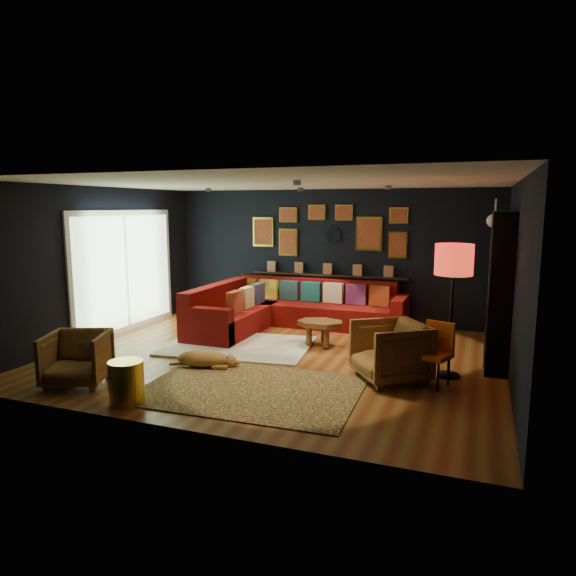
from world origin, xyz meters
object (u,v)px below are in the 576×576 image
(gold_stool, at_px, (126,382))
(armchair_left, at_px, (77,356))
(coffee_table, at_px, (320,326))
(dog, at_px, (203,356))
(armchair_right, at_px, (390,348))
(orange_chair, at_px, (436,349))
(sectional, at_px, (283,311))
(pouf, at_px, (243,316))
(floor_lamp, at_px, (454,265))

(gold_stool, bearing_deg, armchair_left, 163.27)
(armchair_left, relative_size, gold_stool, 1.50)
(coffee_table, relative_size, dog, 0.78)
(armchair_left, bearing_deg, armchair_right, 1.37)
(gold_stool, relative_size, orange_chair, 0.62)
(sectional, distance_m, coffee_table, 1.45)
(orange_chair, distance_m, dog, 3.19)
(pouf, xyz_separation_m, floor_lamp, (3.80, -1.55, 1.29))
(pouf, distance_m, floor_lamp, 4.30)
(dog, bearing_deg, armchair_left, -148.61)
(coffee_table, bearing_deg, armchair_left, -129.66)
(pouf, xyz_separation_m, dog, (0.51, -2.37, -0.05))
(dog, bearing_deg, floor_lamp, -0.34)
(armchair_left, distance_m, dog, 1.66)
(armchair_right, bearing_deg, floor_lamp, 84.21)
(pouf, height_order, armchair_left, armchair_left)
(pouf, relative_size, armchair_left, 0.78)
(sectional, height_order, dog, sectional)
(orange_chair, bearing_deg, floor_lamp, 91.98)
(gold_stool, height_order, floor_lamp, floor_lamp)
(dog, bearing_deg, armchair_right, -5.52)
(gold_stool, height_order, orange_chair, orange_chair)
(pouf, distance_m, orange_chair, 4.15)
(sectional, bearing_deg, armchair_left, -108.91)
(sectional, xyz_separation_m, pouf, (-0.69, -0.31, -0.10))
(armchair_right, xyz_separation_m, dog, (-2.57, -0.40, -0.26))
(coffee_table, relative_size, floor_lamp, 0.44)
(armchair_left, distance_m, floor_lamp, 5.00)
(gold_stool, bearing_deg, pouf, 95.37)
(sectional, xyz_separation_m, floor_lamp, (3.11, -1.86, 1.19))
(sectional, relative_size, armchair_right, 3.96)
(armchair_right, relative_size, orange_chair, 1.06)
(armchair_right, distance_m, floor_lamp, 1.36)
(gold_stool, relative_size, dog, 0.49)
(sectional, xyz_separation_m, dog, (-0.17, -2.68, -0.15))
(coffee_table, distance_m, pouf, 1.87)
(pouf, xyz_separation_m, armchair_right, (3.08, -1.97, 0.21))
(sectional, distance_m, floor_lamp, 3.82)
(armchair_left, height_order, orange_chair, orange_chair)
(dog, bearing_deg, orange_chair, -6.53)
(coffee_table, distance_m, orange_chair, 2.30)
(pouf, height_order, orange_chair, orange_chair)
(pouf, distance_m, armchair_right, 3.67)
(armchair_left, xyz_separation_m, floor_lamp, (4.44, 2.00, 1.13))
(armchair_right, distance_m, gold_stool, 3.31)
(sectional, height_order, gold_stool, sectional)
(sectional, height_order, armchair_right, armchair_right)
(armchair_right, bearing_deg, orange_chair, 57.04)
(orange_chair, bearing_deg, coffee_table, 169.18)
(sectional, bearing_deg, coffee_table, -43.71)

